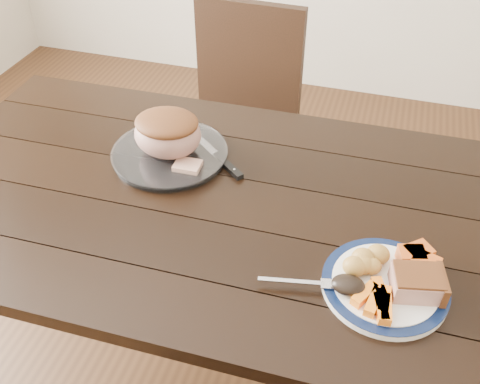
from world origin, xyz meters
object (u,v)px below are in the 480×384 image
(dining_table, at_px, (214,222))
(serving_platter, at_px, (170,155))
(fork, at_px, (306,283))
(pork_slice, at_px, (417,283))
(roast_joint, at_px, (168,134))
(chair_far, at_px, (240,115))
(dinner_plate, at_px, (385,286))
(carving_knife, at_px, (220,160))

(dining_table, xyz_separation_m, serving_platter, (-0.17, 0.12, 0.10))
(fork, bearing_deg, pork_slice, 0.50)
(dining_table, distance_m, roast_joint, 0.27)
(dining_table, distance_m, serving_platter, 0.23)
(dining_table, distance_m, chair_far, 0.76)
(fork, relative_size, roast_joint, 0.96)
(dinner_plate, relative_size, carving_knife, 1.01)
(pork_slice, distance_m, roast_joint, 0.74)
(dinner_plate, height_order, carving_knife, dinner_plate)
(chair_far, relative_size, dinner_plate, 3.48)
(dining_table, height_order, fork, fork)
(dining_table, bearing_deg, fork, -38.34)
(serving_platter, bearing_deg, carving_knife, 9.25)
(dining_table, bearing_deg, roast_joint, 143.43)
(dining_table, height_order, chair_far, chair_far)
(serving_platter, xyz_separation_m, carving_knife, (0.14, 0.02, -0.00))
(serving_platter, distance_m, pork_slice, 0.74)
(pork_slice, xyz_separation_m, fork, (-0.22, -0.04, -0.02))
(fork, relative_size, carving_knife, 0.67)
(pork_slice, relative_size, carving_knife, 0.38)
(pork_slice, distance_m, carving_knife, 0.63)
(pork_slice, relative_size, roast_joint, 0.55)
(fork, xyz_separation_m, roast_joint, (-0.46, 0.35, 0.06))
(dinner_plate, relative_size, fork, 1.50)
(roast_joint, bearing_deg, serving_platter, 26.57)
(dining_table, xyz_separation_m, pork_slice, (0.51, -0.18, 0.14))
(serving_platter, bearing_deg, roast_joint, -153.43)
(chair_far, distance_m, serving_platter, 0.66)
(serving_platter, distance_m, carving_knife, 0.14)
(serving_platter, height_order, pork_slice, pork_slice)
(serving_platter, xyz_separation_m, fork, (0.46, -0.35, 0.01))
(pork_slice, bearing_deg, roast_joint, 155.48)
(dinner_plate, bearing_deg, carving_knife, 145.61)
(dinner_plate, xyz_separation_m, serving_platter, (-0.62, 0.30, 0.00))
(chair_far, xyz_separation_m, carving_knife, (0.12, -0.59, 0.23))
(chair_far, relative_size, fork, 5.24)
(serving_platter, relative_size, pork_slice, 3.10)
(dining_table, distance_m, dinner_plate, 0.49)
(carving_knife, bearing_deg, chair_far, 139.98)
(chair_far, bearing_deg, carving_knife, 103.79)
(carving_knife, bearing_deg, roast_joint, -132.44)
(fork, bearing_deg, chair_far, 103.34)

